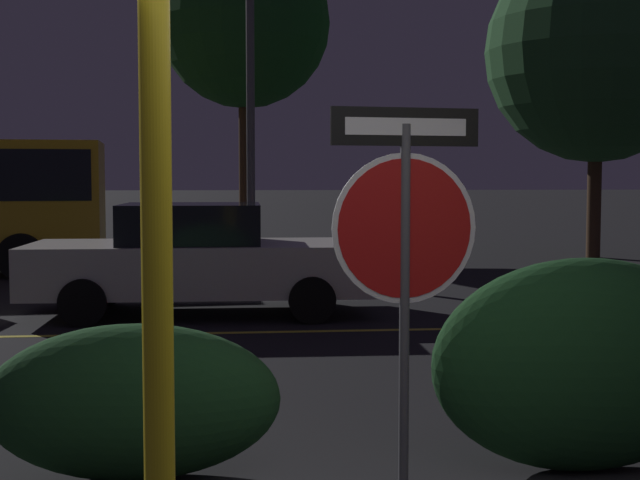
# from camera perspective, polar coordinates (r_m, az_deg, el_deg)

# --- Properties ---
(road_center_stripe) EXTENTS (32.57, 0.12, 0.01)m
(road_center_stripe) POSITION_cam_1_polar(r_m,az_deg,el_deg) (10.73, -0.93, -5.86)
(road_center_stripe) COLOR gold
(road_center_stripe) RESTS_ON ground_plane
(stop_sign) EXTENTS (0.88, 0.15, 2.24)m
(stop_sign) POSITION_cam_1_polar(r_m,az_deg,el_deg) (5.17, 5.46, 0.88)
(stop_sign) COLOR #4C4C51
(stop_sign) RESTS_ON ground_plane
(yellow_pole_left) EXTENTS (0.11, 0.11, 3.10)m
(yellow_pole_left) POSITION_cam_1_polar(r_m,az_deg,el_deg) (3.29, -10.40, -1.15)
(yellow_pole_left) COLOR yellow
(yellow_pole_left) RESTS_ON ground_plane
(hedge_bush_1) EXTENTS (1.80, 0.70, 0.96)m
(hedge_bush_1) POSITION_cam_1_polar(r_m,az_deg,el_deg) (5.62, -11.86, -10.10)
(hedge_bush_1) COLOR #1E4C23
(hedge_bush_1) RESTS_ON ground_plane
(hedge_bush_2) EXTENTS (1.95, 0.72, 1.35)m
(hedge_bush_2) POSITION_cam_1_polar(r_m,az_deg,el_deg) (5.87, 16.51, -7.65)
(hedge_bush_2) COLOR #19421E
(hedge_bush_2) RESTS_ON ground_plane
(passing_car_2) EXTENTS (4.72, 2.10, 1.49)m
(passing_car_2) POSITION_cam_1_polar(r_m,az_deg,el_deg) (12.13, -7.69, -1.23)
(passing_car_2) COLOR silver
(passing_car_2) RESTS_ON ground_plane
(street_lamp) EXTENTS (0.54, 0.54, 7.38)m
(street_lamp) POSITION_cam_1_polar(r_m,az_deg,el_deg) (17.48, -4.50, 14.98)
(street_lamp) COLOR #4C4C51
(street_lamp) RESTS_ON ground_plane
(tree_0) EXTENTS (5.07, 5.07, 7.26)m
(tree_0) POSITION_cam_1_polar(r_m,az_deg,el_deg) (21.67, 17.32, 11.44)
(tree_0) COLOR #422D1E
(tree_0) RESTS_ON ground_plane
(tree_1) EXTENTS (4.25, 4.25, 7.81)m
(tree_1) POSITION_cam_1_polar(r_m,az_deg,el_deg) (22.69, -4.85, 13.70)
(tree_1) COLOR #422D1E
(tree_1) RESTS_ON ground_plane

